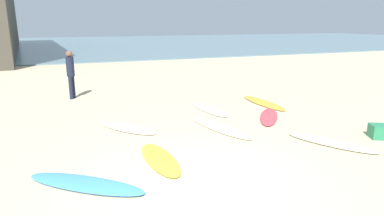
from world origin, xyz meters
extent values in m
plane|color=#C6B28E|center=(0.00, 0.00, 0.00)|extent=(120.00, 120.00, 0.00)
cube|color=slate|center=(0.00, 39.10, 0.04)|extent=(120.00, 40.00, 0.08)
ellipsoid|color=white|center=(2.21, 4.56, 0.03)|extent=(0.74, 2.09, 0.06)
ellipsoid|color=#F3A236|center=(4.36, 4.71, 0.03)|extent=(0.62, 2.42, 0.06)
ellipsoid|color=silver|center=(3.62, 0.66, 0.04)|extent=(1.44, 2.07, 0.07)
ellipsoid|color=#ECECC6|center=(1.69, 2.67, 0.03)|extent=(1.12, 2.41, 0.06)
ellipsoid|color=#D3434D|center=(3.53, 3.13, 0.03)|extent=(1.58, 1.92, 0.07)
ellipsoid|color=white|center=(-0.65, 3.55, 0.03)|extent=(1.57, 1.89, 0.07)
ellipsoid|color=yellow|center=(-0.41, 1.18, 0.04)|extent=(0.64, 1.93, 0.07)
ellipsoid|color=#4695E0|center=(-1.95, 0.58, 0.04)|extent=(2.15, 1.89, 0.08)
cylinder|color=#191E33|center=(-1.91, 7.91, 0.42)|extent=(0.14, 0.14, 0.85)
cylinder|color=#191E33|center=(-1.83, 8.10, 0.42)|extent=(0.14, 0.14, 0.85)
cylinder|color=#191E33|center=(-1.87, 8.01, 1.20)|extent=(0.37, 0.37, 0.70)
sphere|color=brown|center=(-1.87, 8.01, 1.66)|extent=(0.23, 0.23, 0.23)
cube|color=#287F51|center=(5.10, 0.55, 0.17)|extent=(0.67, 0.61, 0.34)
camera|label=1|loc=(-2.14, -5.15, 2.81)|focal=31.59mm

